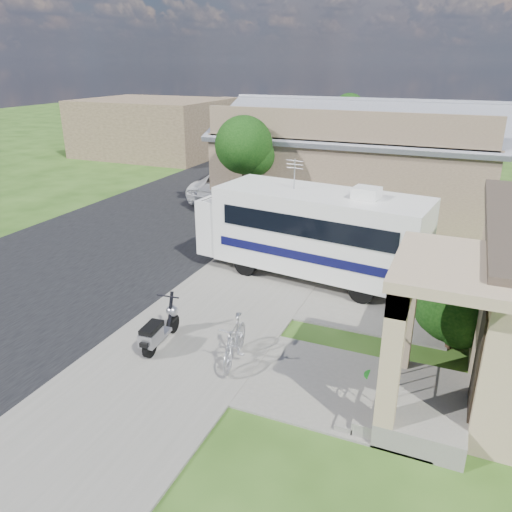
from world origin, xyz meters
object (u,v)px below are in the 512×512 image
at_px(motorhome, 312,230).
at_px(pickup_truck, 234,184).
at_px(garden_hose, 372,379).
at_px(bicycle, 235,343).
at_px(scooter, 159,330).
at_px(van, 283,156).
at_px(shrub, 458,301).

relative_size(motorhome, pickup_truck, 1.34).
bearing_deg(garden_hose, bicycle, -170.96).
xyz_separation_m(motorhome, scooter, (-2.10, -5.67, -1.11)).
xyz_separation_m(bicycle, van, (-6.66, 21.46, 0.29)).
distance_m(motorhome, van, 17.33).
bearing_deg(bicycle, shrub, 20.85).
relative_size(scooter, pickup_truck, 0.31).
xyz_separation_m(motorhome, shrub, (4.52, -2.84, -0.32)).
height_order(pickup_truck, garden_hose, pickup_truck).
bearing_deg(shrub, garden_hose, -124.57).
distance_m(pickup_truck, van, 7.93).
bearing_deg(van, bicycle, -75.29).
relative_size(scooter, garden_hose, 4.51).
distance_m(motorhome, pickup_truck, 10.36).
bearing_deg(garden_hose, van, 115.00).
distance_m(scooter, bicycle, 1.99).
relative_size(shrub, garden_hose, 6.55).
distance_m(bicycle, van, 22.48).
height_order(motorhome, scooter, motorhome).
bearing_deg(van, pickup_truck, -90.69).
distance_m(bicycle, garden_hose, 3.19).
xyz_separation_m(bicycle, pickup_truck, (-6.41, 13.54, 0.24)).
bearing_deg(scooter, bicycle, -0.96).
height_order(bicycle, pickup_truck, pickup_truck).
height_order(scooter, pickup_truck, pickup_truck).
relative_size(bicycle, pickup_truck, 0.32).
bearing_deg(shrub, motorhome, 147.83).
relative_size(scooter, bicycle, 0.96).
height_order(shrub, van, shrub).
xyz_separation_m(shrub, scooter, (-6.62, -2.82, -0.78)).
bearing_deg(pickup_truck, motorhome, 131.51).
bearing_deg(scooter, van, 97.37).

